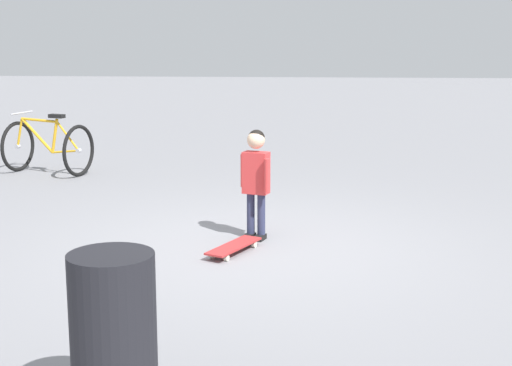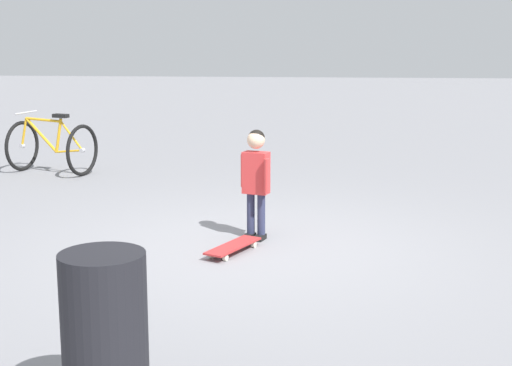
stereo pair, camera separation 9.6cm
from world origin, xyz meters
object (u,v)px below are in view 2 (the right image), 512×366
(bicycle_near, at_px, (52,146))
(skateboard, at_px, (233,246))
(trash_bin, at_px, (105,336))
(child_person, at_px, (256,172))

(bicycle_near, bearing_deg, skateboard, 39.07)
(skateboard, bearing_deg, trash_bin, -5.95)
(child_person, bearing_deg, skateboard, -18.75)
(child_person, height_order, bicycle_near, child_person)
(child_person, relative_size, bicycle_near, 0.86)
(child_person, relative_size, skateboard, 1.50)
(skateboard, distance_m, trash_bin, 3.06)
(skateboard, height_order, trash_bin, trash_bin)
(skateboard, relative_size, bicycle_near, 0.57)
(skateboard, xyz_separation_m, trash_bin, (3.02, -0.31, 0.39))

